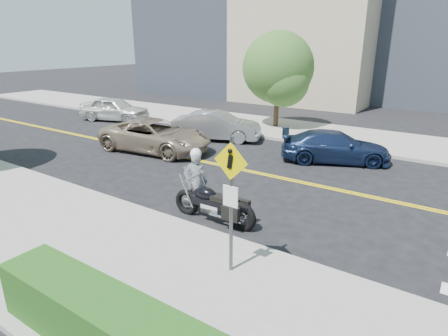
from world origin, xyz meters
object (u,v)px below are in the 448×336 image
motorcycle (214,196)px  parked_car_white (114,109)px  suv (155,136)px  pedestrian_sign (231,193)px  motorcyclist (196,180)px  parked_car_silver (217,126)px  parked_car_blue (335,147)px

motorcycle → parked_car_white: bearing=147.4°
parked_car_white → suv: bearing=-133.9°
pedestrian_sign → motorcyclist: 3.71m
pedestrian_sign → parked_car_white: size_ratio=0.67×
parked_car_white → parked_car_silver: bearing=-109.3°
parked_car_blue → motorcyclist: bearing=140.5°
pedestrian_sign → motorcycle: size_ratio=1.15×
parked_car_white → parked_car_blue: size_ratio=0.99×
parked_car_white → parked_car_silver: (8.44, -0.45, -0.02)m
motorcyclist → parked_car_blue: bearing=-124.2°
parked_car_blue → parked_car_silver: bearing=62.7°
motorcyclist → suv: bearing=-55.4°
pedestrian_sign → suv: size_ratio=0.56×
pedestrian_sign → motorcycle: 2.93m
pedestrian_sign → parked_car_blue: bearing=95.0°
motorcyclist → suv: (-5.62, 4.09, -0.23)m
motorcyclist → motorcycle: size_ratio=0.75×
pedestrian_sign → motorcycle: (-1.84, 1.96, -1.17)m
pedestrian_sign → suv: bearing=142.5°
parked_car_white → parked_car_blue: 14.83m
suv → parked_car_white: 8.23m
pedestrian_sign → parked_car_white: 18.72m
motorcycle → parked_car_white: size_ratio=0.58×
motorcyclist → parked_car_silver: bearing=-78.4°
motorcycle → parked_car_silver: size_ratio=0.57×
pedestrian_sign → parked_car_blue: (-0.83, 9.48, -1.30)m
motorcycle → parked_car_silver: motorcycle is taller
motorcyclist → pedestrian_sign: bearing=120.2°
suv → motorcycle: bearing=-130.9°
motorcycle → parked_car_blue: (1.01, 7.52, -0.13)m
pedestrian_sign → motorcycle: pedestrian_sign is taller
motorcyclist → parked_car_white: size_ratio=0.44×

